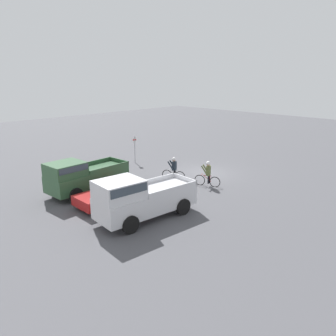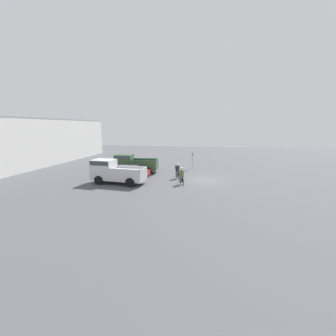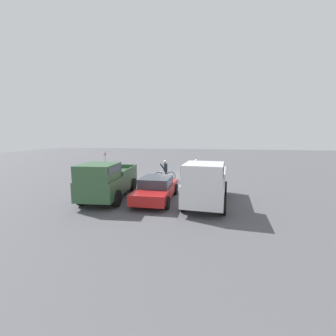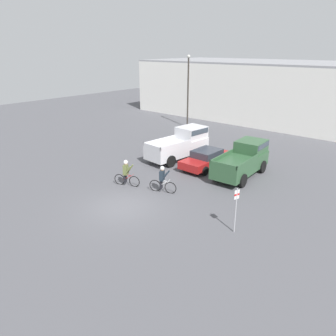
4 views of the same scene
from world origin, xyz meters
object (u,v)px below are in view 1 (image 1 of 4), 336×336
(pickup_truck_0, at_px, (139,197))
(pickup_truck_1, at_px, (83,176))
(sedan_0, at_px, (115,192))
(cyclist_0, at_px, (174,169))
(fire_lane_sign, at_px, (135,147))
(cyclist_1, at_px, (208,173))

(pickup_truck_0, bearing_deg, pickup_truck_1, -0.90)
(pickup_truck_0, bearing_deg, sedan_0, -9.76)
(pickup_truck_0, distance_m, cyclist_0, 6.80)
(pickup_truck_0, height_order, cyclist_0, pickup_truck_0)
(sedan_0, relative_size, fire_lane_sign, 1.99)
(sedan_0, bearing_deg, cyclist_0, -84.64)
(pickup_truck_0, xyz_separation_m, pickup_truck_1, (5.53, -0.09, -0.07))
(pickup_truck_1, distance_m, cyclist_1, 8.11)
(sedan_0, xyz_separation_m, cyclist_1, (-1.92, -6.22, 0.21))
(fire_lane_sign, bearing_deg, pickup_truck_0, 141.43)
(pickup_truck_1, bearing_deg, cyclist_1, -125.38)
(sedan_0, xyz_separation_m, cyclist_0, (0.51, -5.48, 0.17))
(pickup_truck_1, xyz_separation_m, cyclist_0, (-2.26, -5.87, -0.30))
(pickup_truck_1, distance_m, fire_lane_sign, 7.87)
(pickup_truck_0, xyz_separation_m, cyclist_1, (0.84, -6.69, -0.33))
(cyclist_0, bearing_deg, pickup_truck_0, 118.79)
(cyclist_1, bearing_deg, pickup_truck_0, 97.17)
(pickup_truck_0, relative_size, fire_lane_sign, 2.41)
(cyclist_1, distance_m, fire_lane_sign, 8.17)
(pickup_truck_0, distance_m, sedan_0, 2.85)
(pickup_truck_0, relative_size, pickup_truck_1, 1.05)
(cyclist_0, height_order, cyclist_1, cyclist_1)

